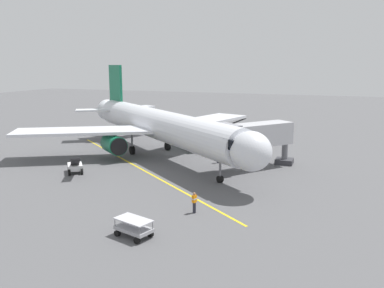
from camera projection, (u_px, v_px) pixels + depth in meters
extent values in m
plane|color=#565659|center=(171.00, 152.00, 54.48)|extent=(220.00, 220.00, 0.00)
cube|color=yellow|center=(138.00, 167.00, 46.46)|extent=(31.33, 25.24, 0.01)
cylinder|color=silver|center=(160.00, 125.00, 51.17)|extent=(28.89, 24.26, 3.80)
ellipsoid|color=silver|center=(251.00, 151.00, 35.82)|extent=(5.38, 5.32, 3.61)
cone|color=silver|center=(110.00, 111.00, 66.77)|extent=(4.48, 4.55, 3.42)
cube|color=black|center=(241.00, 142.00, 36.89)|extent=(3.27, 3.52, 0.90)
cube|color=silver|center=(201.00, 121.00, 58.69)|extent=(9.90, 17.83, 0.36)
cylinder|color=#146B47|center=(195.00, 136.00, 55.33)|extent=(4.09, 3.92, 2.30)
cylinder|color=black|center=(202.00, 138.00, 53.85)|extent=(1.47, 1.76, 2.10)
cube|color=silver|center=(85.00, 131.00, 50.16)|extent=(17.42, 12.86, 0.36)
cylinder|color=#146B47|center=(114.00, 144.00, 49.52)|extent=(4.09, 3.92, 2.30)
cylinder|color=black|center=(119.00, 147.00, 48.04)|extent=(1.47, 1.76, 2.10)
cube|color=#146B47|center=(116.00, 88.00, 63.50)|extent=(3.97, 3.29, 7.20)
cube|color=silver|center=(136.00, 108.00, 65.47)|extent=(4.51, 6.84, 0.24)
cube|color=silver|center=(97.00, 110.00, 62.27)|extent=(6.67, 5.51, 0.24)
cylinder|color=slate|center=(220.00, 166.00, 40.25)|extent=(0.24, 0.24, 2.77)
cylinder|color=black|center=(220.00, 179.00, 40.52)|extent=(0.83, 0.79, 0.70)
cylinder|color=slate|center=(167.00, 136.00, 55.42)|extent=(0.24, 0.24, 2.77)
cylinder|color=black|center=(167.00, 146.00, 55.69)|extent=(1.14, 1.04, 1.10)
cylinder|color=slate|center=(132.00, 140.00, 52.82)|extent=(0.24, 0.24, 2.77)
cylinder|color=black|center=(132.00, 150.00, 53.09)|extent=(1.14, 1.04, 1.10)
cube|color=#B7B7BC|center=(256.00, 135.00, 45.18)|extent=(7.66, 8.64, 2.50)
cube|color=gray|center=(223.00, 139.00, 42.93)|extent=(4.25, 4.19, 3.00)
cylinder|color=slate|center=(285.00, 148.00, 47.82)|extent=(0.70, 0.70, 3.90)
cube|color=#333338|center=(284.00, 161.00, 48.14)|extent=(2.00, 2.00, 0.60)
cylinder|color=#23232D|center=(194.00, 208.00, 32.25)|extent=(0.26, 0.26, 0.88)
cube|color=orange|center=(194.00, 199.00, 32.10)|extent=(0.34, 0.43, 0.60)
cube|color=silver|center=(194.00, 199.00, 32.10)|extent=(0.36, 0.46, 0.10)
sphere|color=#9E7051|center=(194.00, 194.00, 32.02)|extent=(0.22, 0.22, 0.22)
cylinder|color=#23232D|center=(218.00, 159.00, 48.46)|extent=(0.26, 0.26, 0.88)
cube|color=#D8EA19|center=(218.00, 153.00, 48.32)|extent=(0.44, 0.43, 0.60)
cube|color=silver|center=(218.00, 153.00, 48.32)|extent=(0.47, 0.45, 0.10)
sphere|color=beige|center=(218.00, 150.00, 48.24)|extent=(0.22, 0.22, 0.22)
cube|color=#9E9EA3|center=(134.00, 229.00, 27.80)|extent=(2.90, 2.11, 0.24)
cube|color=silver|center=(133.00, 220.00, 27.67)|extent=(2.90, 2.11, 0.08)
cylinder|color=slate|center=(153.00, 225.00, 27.49)|extent=(0.06, 0.06, 0.55)
cylinder|color=slate|center=(140.00, 231.00, 26.53)|extent=(0.06, 0.06, 0.55)
cylinder|color=slate|center=(128.00, 217.00, 28.93)|extent=(0.06, 0.06, 0.55)
cylinder|color=slate|center=(115.00, 222.00, 27.97)|extent=(0.06, 0.06, 0.55)
cylinder|color=black|center=(150.00, 234.00, 27.80)|extent=(0.49, 0.37, 0.44)
cylinder|color=black|center=(137.00, 240.00, 26.80)|extent=(0.49, 0.37, 0.44)
cylinder|color=black|center=(131.00, 227.00, 28.95)|extent=(0.49, 0.37, 0.44)
cylinder|color=black|center=(117.00, 233.00, 27.94)|extent=(0.49, 0.37, 0.44)
cube|color=black|center=(230.00, 126.00, 73.30)|extent=(2.63, 2.30, 0.60)
cube|color=black|center=(237.00, 122.00, 71.99)|extent=(3.77, 2.43, 1.61)
cylinder|color=black|center=(237.00, 128.00, 72.99)|extent=(0.69, 0.50, 0.64)
cylinder|color=black|center=(232.00, 129.00, 72.11)|extent=(0.69, 0.50, 0.64)
cylinder|color=black|center=(230.00, 127.00, 74.05)|extent=(0.69, 0.50, 0.64)
cylinder|color=black|center=(226.00, 128.00, 73.17)|extent=(0.69, 0.50, 0.64)
cube|color=white|center=(75.00, 167.00, 44.30)|extent=(2.55, 2.65, 0.60)
cube|color=black|center=(75.00, 162.00, 42.64)|extent=(3.06, 3.48, 1.61)
cylinder|color=black|center=(82.00, 172.00, 43.49)|extent=(0.60, 0.65, 0.64)
cylinder|color=black|center=(69.00, 173.00, 43.09)|extent=(0.60, 0.65, 0.64)
cylinder|color=black|center=(81.00, 168.00, 44.89)|extent=(0.60, 0.65, 0.64)
cylinder|color=black|center=(69.00, 169.00, 44.49)|extent=(0.60, 0.65, 0.64)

